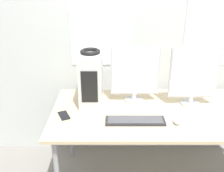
% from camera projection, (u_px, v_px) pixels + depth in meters
% --- Properties ---
extents(wall_back, '(8.00, 0.07, 2.70)m').
position_uv_depth(wall_back, '(156.00, 29.00, 2.53)').
color(wall_back, silver).
rests_on(wall_back, ground_plane).
extents(desk, '(1.90, 0.88, 0.77)m').
position_uv_depth(desk, '(161.00, 116.00, 2.26)').
color(desk, '#D1BA8E').
rests_on(desk, ground_plane).
extents(pc_tower, '(0.19, 0.39, 0.46)m').
position_uv_depth(pc_tower, '(90.00, 78.00, 2.31)').
color(pc_tower, silver).
rests_on(pc_tower, desk).
extents(headphones, '(0.17, 0.17, 0.03)m').
position_uv_depth(headphones, '(89.00, 51.00, 2.22)').
color(headphones, black).
rests_on(headphones, pc_tower).
extents(monitor_main, '(0.43, 0.17, 0.51)m').
position_uv_depth(monitor_main, '(134.00, 74.00, 2.31)').
color(monitor_main, '#B7B7BC').
rests_on(monitor_main, desk).
extents(monitor_right_near, '(0.42, 0.17, 0.53)m').
position_uv_depth(monitor_right_near, '(193.00, 76.00, 2.25)').
color(monitor_right_near, '#B7B7BC').
rests_on(monitor_right_near, desk).
extents(keyboard, '(0.47, 0.13, 0.02)m').
position_uv_depth(keyboard, '(134.00, 121.00, 2.07)').
color(keyboard, '#28282D').
rests_on(keyboard, desk).
extents(mouse, '(0.06, 0.09, 0.03)m').
position_uv_depth(mouse, '(176.00, 121.00, 2.06)').
color(mouse, '#B2B2B7').
rests_on(mouse, desk).
extents(cell_phone, '(0.13, 0.16, 0.01)m').
position_uv_depth(cell_phone, '(63.00, 116.00, 2.16)').
color(cell_phone, black).
rests_on(cell_phone, desk).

